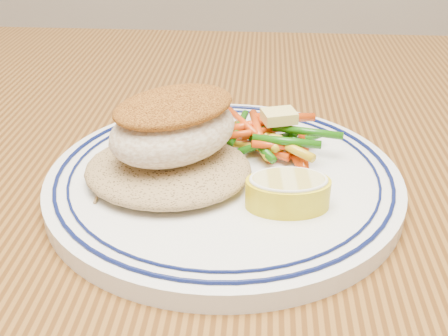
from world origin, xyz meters
TOP-DOWN VIEW (x-y plane):
  - dining_table at (0.00, 0.00)m, footprint 1.50×0.90m
  - plate at (-0.03, -0.00)m, footprint 0.28×0.28m
  - rice_pilaf at (-0.07, -0.01)m, footprint 0.13×0.11m
  - fish_fillet at (-0.07, -0.01)m, footprint 0.12×0.12m
  - vegetable_pile at (0.01, 0.04)m, footprint 0.11×0.09m
  - butter_pat at (0.01, 0.04)m, footprint 0.03×0.03m
  - lemon_wedge at (0.02, -0.04)m, footprint 0.06×0.06m

SIDE VIEW (x-z plane):
  - dining_table at x=0.00m, z-range 0.28..1.03m
  - plate at x=-0.03m, z-range 0.75..0.77m
  - rice_pilaf at x=-0.07m, z-range 0.77..0.79m
  - lemon_wedge at x=0.02m, z-range 0.77..0.79m
  - vegetable_pile at x=0.01m, z-range 0.76..0.79m
  - butter_pat at x=0.01m, z-range 0.79..0.80m
  - fish_fillet at x=-0.07m, z-range 0.78..0.83m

